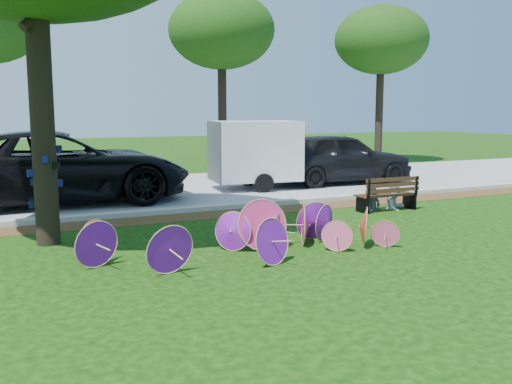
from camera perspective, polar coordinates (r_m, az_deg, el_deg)
ground at (r=9.75m, az=2.28°, el=-6.96°), size 90.00×90.00×0.00m
mulch_strip at (r=13.80m, az=-6.25°, el=-2.45°), size 90.00×1.00×0.01m
curb at (r=14.45m, az=-7.14°, el=-1.76°), size 90.00×0.30×0.12m
street at (r=18.41m, az=-11.07°, el=0.13°), size 90.00×8.00×0.01m
parasol_pile at (r=10.22m, az=0.05°, el=-4.00°), size 5.83×1.74×0.97m
black_van at (r=16.50m, az=-19.15°, el=2.34°), size 7.22×3.49×1.98m
dark_pickup at (r=20.03m, az=8.20°, el=3.39°), size 5.30×2.30×1.78m
cargo_trailer at (r=18.35m, az=-0.07°, el=4.15°), size 2.88×2.02×2.49m
park_bench at (r=14.90m, az=12.83°, el=-0.16°), size 1.65×0.64×0.86m
person_left at (r=14.70m, az=11.66°, el=0.68°), size 0.56×0.44×1.33m
person_right at (r=15.13m, az=13.80°, el=0.74°), size 0.69×0.58×1.28m
bg_trees at (r=24.63m, az=-4.40°, el=15.71°), size 21.38×5.41×7.40m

